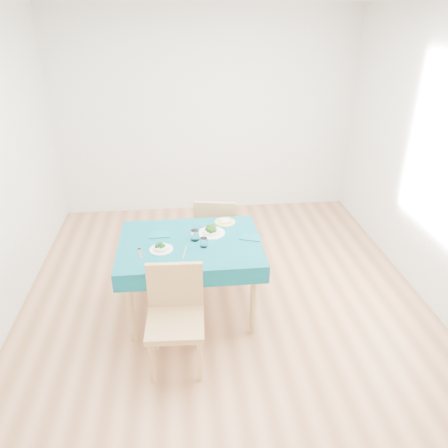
{
  "coord_description": "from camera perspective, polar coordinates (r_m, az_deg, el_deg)",
  "views": [
    {
      "loc": [
        -0.38,
        -3.57,
        2.67
      ],
      "look_at": [
        0.0,
        0.0,
        0.85
      ],
      "focal_mm": 35.0,
      "sensor_mm": 36.0,
      "label": 1
    }
  ],
  "objects": [
    {
      "name": "bowl_near",
      "position": [
        3.82,
        -8.22,
        -2.99
      ],
      "size": [
        0.2,
        0.2,
        0.06
      ],
      "primitive_type": null,
      "color": "white",
      "rests_on": "table"
    },
    {
      "name": "bowl_far",
      "position": [
        4.04,
        -1.68,
        -0.77
      ],
      "size": [
        0.26,
        0.26,
        0.08
      ],
      "primitive_type": null,
      "color": "white",
      "rests_on": "table"
    },
    {
      "name": "knife_near",
      "position": [
        3.77,
        -5.16,
        -3.69
      ],
      "size": [
        0.05,
        0.21,
        0.0
      ],
      "primitive_type": "cube",
      "rotation": [
        0.0,
        0.0,
        -0.16
      ],
      "color": "silver",
      "rests_on": "table"
    },
    {
      "name": "tumbler_center",
      "position": [
        3.93,
        -3.81,
        -1.47
      ],
      "size": [
        0.08,
        0.08,
        0.1
      ],
      "primitive_type": "cylinder",
      "color": "white",
      "rests_on": "table"
    },
    {
      "name": "bread_slice",
      "position": [
        4.25,
        0.12,
        0.4
      ],
      "size": [
        0.11,
        0.11,
        0.01
      ],
      "primitive_type": "cube",
      "rotation": [
        0.0,
        0.0,
        0.15
      ],
      "color": "beige",
      "rests_on": "side_plate"
    },
    {
      "name": "napkin_far",
      "position": [
        3.99,
        3.53,
        -1.73
      ],
      "size": [
        0.22,
        0.19,
        0.01
      ],
      "primitive_type": "cube",
      "rotation": [
        0.0,
        0.0,
        -0.35
      ],
      "color": "#0C5D69",
      "rests_on": "table"
    },
    {
      "name": "tumbler_side",
      "position": [
        3.83,
        -2.66,
        -2.42
      ],
      "size": [
        0.07,
        0.07,
        0.08
      ],
      "primitive_type": "cylinder",
      "color": "white",
      "rests_on": "table"
    },
    {
      "name": "napkin_near",
      "position": [
        4.07,
        -8.45,
        -1.39
      ],
      "size": [
        0.19,
        0.14,
        0.01
      ],
      "primitive_type": "cube",
      "rotation": [
        0.0,
        0.0,
        0.05
      ],
      "color": "#0C5D69",
      "rests_on": "table"
    },
    {
      "name": "room_shell",
      "position": [
        3.83,
        0.0,
        6.66
      ],
      "size": [
        4.02,
        4.52,
        2.73
      ],
      "color": "#9B6640",
      "rests_on": "ground"
    },
    {
      "name": "chair_near",
      "position": [
        3.45,
        -6.49,
        -11.0
      ],
      "size": [
        0.47,
        0.51,
        1.13
      ],
      "primitive_type": "cube",
      "rotation": [
        0.0,
        0.0,
        -0.05
      ],
      "color": "tan",
      "rests_on": "ground"
    },
    {
      "name": "fork_near",
      "position": [
        3.81,
        -10.86,
        -3.78
      ],
      "size": [
        0.06,
        0.18,
        0.0
      ],
      "primitive_type": "cube",
      "rotation": [
        0.0,
        0.0,
        0.2
      ],
      "color": "silver",
      "rests_on": "table"
    },
    {
      "name": "knife_far",
      "position": [
        4.0,
        3.08,
        -1.69
      ],
      "size": [
        0.11,
        0.18,
        0.0
      ],
      "primitive_type": "cube",
      "rotation": [
        0.0,
        0.0,
        -0.51
      ],
      "color": "silver",
      "rests_on": "table"
    },
    {
      "name": "fork_far",
      "position": [
        4.09,
        -2.8,
        -1.0
      ],
      "size": [
        0.04,
        0.2,
        0.0
      ],
      "primitive_type": "cube",
      "rotation": [
        0.0,
        0.0,
        -0.05
      ],
      "color": "silver",
      "rests_on": "table"
    },
    {
      "name": "side_plate",
      "position": [
        4.26,
        0.12,
        0.25
      ],
      "size": [
        0.2,
        0.2,
        0.01
      ],
      "primitive_type": "cylinder",
      "color": "#BEC761",
      "rests_on": "table"
    },
    {
      "name": "chair_far",
      "position": [
        4.78,
        -0.94,
        0.54
      ],
      "size": [
        0.52,
        0.55,
        1.1
      ],
      "primitive_type": "cube",
      "rotation": [
        0.0,
        0.0,
        2.96
      ],
      "color": "tan",
      "rests_on": "ground"
    },
    {
      "name": "table",
      "position": [
        4.12,
        -4.3,
        -6.98
      ],
      "size": [
        1.26,
        0.96,
        0.76
      ],
      "primitive_type": "cube",
      "color": "#08525F",
      "rests_on": "ground"
    }
  ]
}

